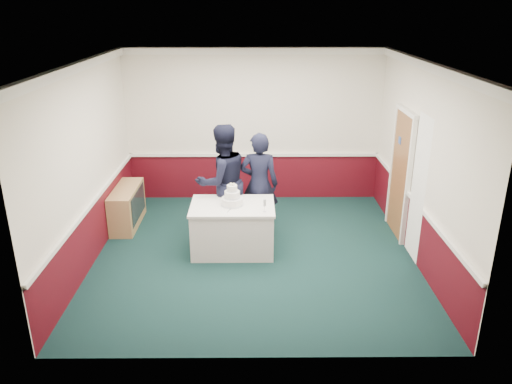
{
  "coord_description": "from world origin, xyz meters",
  "views": [
    {
      "loc": [
        -0.03,
        -7.12,
        3.77
      ],
      "look_at": [
        0.02,
        -0.1,
        1.1
      ],
      "focal_mm": 35.0,
      "sensor_mm": 36.0,
      "label": 1
    }
  ],
  "objects_px": {
    "wedding_cake": "(232,198)",
    "cake_knife": "(230,210)",
    "champagne_flute": "(265,203)",
    "person_woman": "(259,184)",
    "sideboard": "(127,207)",
    "person_man": "(222,181)",
    "cake_table": "(233,227)"
  },
  "relations": [
    {
      "from": "cake_table",
      "to": "cake_knife",
      "type": "xyz_separation_m",
      "value": [
        -0.03,
        -0.2,
        0.39
      ]
    },
    {
      "from": "wedding_cake",
      "to": "cake_knife",
      "type": "relative_size",
      "value": 1.65
    },
    {
      "from": "sideboard",
      "to": "cake_table",
      "type": "xyz_separation_m",
      "value": [
        1.93,
        -1.0,
        0.05
      ]
    },
    {
      "from": "person_man",
      "to": "person_woman",
      "type": "xyz_separation_m",
      "value": [
        0.62,
        0.07,
        -0.08
      ]
    },
    {
      "from": "cake_knife",
      "to": "champagne_flute",
      "type": "distance_m",
      "value": 0.55
    },
    {
      "from": "sideboard",
      "to": "cake_table",
      "type": "relative_size",
      "value": 0.91
    },
    {
      "from": "sideboard",
      "to": "person_woman",
      "type": "distance_m",
      "value": 2.45
    },
    {
      "from": "wedding_cake",
      "to": "champagne_flute",
      "type": "relative_size",
      "value": 1.78
    },
    {
      "from": "cake_table",
      "to": "wedding_cake",
      "type": "xyz_separation_m",
      "value": [
        0.0,
        0.0,
        0.5
      ]
    },
    {
      "from": "person_man",
      "to": "person_woman",
      "type": "relative_size",
      "value": 1.09
    },
    {
      "from": "cake_knife",
      "to": "champagne_flute",
      "type": "bearing_deg",
      "value": 9.92
    },
    {
      "from": "champagne_flute",
      "to": "person_man",
      "type": "distance_m",
      "value": 1.11
    },
    {
      "from": "wedding_cake",
      "to": "person_man",
      "type": "bearing_deg",
      "value": 107.47
    },
    {
      "from": "cake_table",
      "to": "wedding_cake",
      "type": "height_order",
      "value": "wedding_cake"
    },
    {
      "from": "cake_table",
      "to": "person_man",
      "type": "bearing_deg",
      "value": 107.47
    },
    {
      "from": "wedding_cake",
      "to": "champagne_flute",
      "type": "xyz_separation_m",
      "value": [
        0.5,
        -0.28,
        0.03
      ]
    },
    {
      "from": "wedding_cake",
      "to": "sideboard",
      "type": "bearing_deg",
      "value": 152.52
    },
    {
      "from": "cake_table",
      "to": "champagne_flute",
      "type": "bearing_deg",
      "value": -29.25
    },
    {
      "from": "cake_knife",
      "to": "champagne_flute",
      "type": "relative_size",
      "value": 1.07
    },
    {
      "from": "cake_knife",
      "to": "cake_table",
      "type": "bearing_deg",
      "value": 99.97
    },
    {
      "from": "person_man",
      "to": "champagne_flute",
      "type": "bearing_deg",
      "value": 98.58
    },
    {
      "from": "champagne_flute",
      "to": "person_woman",
      "type": "distance_m",
      "value": 0.94
    },
    {
      "from": "person_woman",
      "to": "champagne_flute",
      "type": "bearing_deg",
      "value": 99.83
    },
    {
      "from": "cake_knife",
      "to": "champagne_flute",
      "type": "height_order",
      "value": "champagne_flute"
    },
    {
      "from": "champagne_flute",
      "to": "person_woman",
      "type": "bearing_deg",
      "value": 94.29
    },
    {
      "from": "sideboard",
      "to": "wedding_cake",
      "type": "height_order",
      "value": "wedding_cake"
    },
    {
      "from": "cake_table",
      "to": "sideboard",
      "type": "bearing_deg",
      "value": 152.52
    },
    {
      "from": "cake_knife",
      "to": "person_man",
      "type": "relative_size",
      "value": 0.11
    },
    {
      "from": "person_man",
      "to": "cake_knife",
      "type": "bearing_deg",
      "value": 71.54
    },
    {
      "from": "champagne_flute",
      "to": "wedding_cake",
      "type": "bearing_deg",
      "value": 150.75
    },
    {
      "from": "sideboard",
      "to": "wedding_cake",
      "type": "xyz_separation_m",
      "value": [
        1.93,
        -1.0,
        0.55
      ]
    },
    {
      "from": "sideboard",
      "to": "champagne_flute",
      "type": "xyz_separation_m",
      "value": [
        2.43,
        -1.28,
        0.58
      ]
    }
  ]
}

